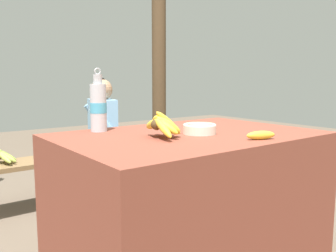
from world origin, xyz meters
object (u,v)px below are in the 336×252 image
at_px(seated_vendor, 97,130).
at_px(support_post_far, 159,56).
at_px(water_bottle, 98,106).
at_px(banana_bunch_green, 4,156).
at_px(banana_bunch_ripe, 162,125).
at_px(serving_bowl, 200,128).
at_px(loose_banana_front, 261,135).
at_px(wooden_bench, 62,163).

xyz_separation_m(seated_vendor, support_post_far, (0.90, 0.34, 0.67)).
relative_size(water_bottle, banana_bunch_green, 1.32).
relative_size(banana_bunch_ripe, serving_bowl, 1.54).
distance_m(serving_bowl, water_bottle, 0.55).
relative_size(loose_banana_front, support_post_far, 0.06).
xyz_separation_m(banana_bunch_green, support_post_far, (1.64, 0.32, 0.81)).
height_order(banana_bunch_ripe, loose_banana_front, banana_bunch_ripe).
bearing_deg(banana_bunch_green, support_post_far, 11.00).
relative_size(serving_bowl, wooden_bench, 0.10).
bearing_deg(support_post_far, wooden_bench, -164.98).
relative_size(banana_bunch_ripe, support_post_far, 0.10).
distance_m(banana_bunch_ripe, water_bottle, 0.40).
xyz_separation_m(serving_bowl, seated_vendor, (0.12, 1.44, -0.18)).
relative_size(banana_bunch_ripe, water_bottle, 0.78).
height_order(banana_bunch_ripe, serving_bowl, banana_bunch_ripe).
bearing_deg(loose_banana_front, banana_bunch_ripe, 136.73).
bearing_deg(water_bottle, seated_vendor, 64.87).
height_order(serving_bowl, seated_vendor, seated_vendor).
xyz_separation_m(loose_banana_front, support_post_far, (0.91, 2.08, 0.50)).
distance_m(banana_bunch_ripe, seated_vendor, 1.48).
xyz_separation_m(water_bottle, support_post_far, (1.39, 1.39, 0.38)).
bearing_deg(support_post_far, seated_vendor, -159.10).
distance_m(banana_bunch_ripe, wooden_bench, 1.52).
relative_size(seated_vendor, banana_bunch_green, 4.07).
bearing_deg(seated_vendor, serving_bowl, 101.32).
xyz_separation_m(water_bottle, loose_banana_front, (0.48, -0.69, -0.11)).
distance_m(serving_bowl, seated_vendor, 1.45).
bearing_deg(banana_bunch_green, banana_bunch_ripe, -74.70).
height_order(banana_bunch_ripe, support_post_far, support_post_far).
relative_size(wooden_bench, banana_bunch_green, 6.61).
relative_size(serving_bowl, support_post_far, 0.07).
bearing_deg(serving_bowl, banana_bunch_green, 113.10).
bearing_deg(seated_vendor, wooden_bench, 12.64).
height_order(seated_vendor, support_post_far, support_post_far).
bearing_deg(support_post_far, serving_bowl, -119.82).
bearing_deg(loose_banana_front, water_bottle, 124.95).
xyz_separation_m(banana_bunch_ripe, loose_banana_front, (0.33, -0.31, -0.04)).
xyz_separation_m(loose_banana_front, wooden_bench, (-0.30, 1.76, -0.43)).
height_order(loose_banana_front, banana_bunch_green, loose_banana_front).
distance_m(serving_bowl, support_post_far, 2.11).
distance_m(seated_vendor, banana_bunch_green, 0.76).
bearing_deg(loose_banana_front, wooden_bench, 99.55).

